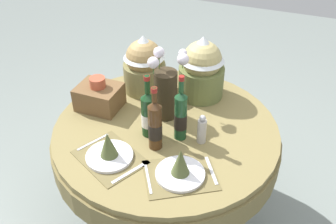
# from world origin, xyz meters

# --- Properties ---
(ground) EXTENTS (8.00, 8.00, 0.00)m
(ground) POSITION_xyz_m (0.00, 0.00, 0.00)
(ground) COLOR gray
(dining_table) EXTENTS (1.29, 1.29, 0.76)m
(dining_table) POSITION_xyz_m (0.00, 0.00, 0.64)
(dining_table) COLOR olive
(dining_table) RESTS_ON ground
(place_setting_left) EXTENTS (0.42, 0.39, 0.16)m
(place_setting_left) POSITION_xyz_m (-0.17, -0.34, 0.81)
(place_setting_left) COLOR brown
(place_setting_left) RESTS_ON dining_table
(place_setting_right) EXTENTS (0.43, 0.40, 0.16)m
(place_setting_right) POSITION_xyz_m (0.20, -0.33, 0.81)
(place_setting_right) COLOR brown
(place_setting_right) RESTS_ON dining_table
(flower_vase) EXTENTS (0.19, 0.20, 0.42)m
(flower_vase) POSITION_xyz_m (-0.04, 0.11, 0.94)
(flower_vase) COLOR #332819
(flower_vase) RESTS_ON dining_table
(wine_bottle_left) EXTENTS (0.08, 0.08, 0.37)m
(wine_bottle_left) POSITION_xyz_m (-0.06, -0.09, 0.90)
(wine_bottle_left) COLOR #143819
(wine_bottle_left) RESTS_ON dining_table
(wine_bottle_centre) EXTENTS (0.07, 0.07, 0.38)m
(wine_bottle_centre) POSITION_xyz_m (0.10, -0.06, 0.91)
(wine_bottle_centre) COLOR #194223
(wine_bottle_centre) RESTS_ON dining_table
(wine_bottle_right) EXTENTS (0.07, 0.07, 0.37)m
(wine_bottle_right) POSITION_xyz_m (0.01, -0.18, 0.90)
(wine_bottle_right) COLOR #422814
(wine_bottle_right) RESTS_ON dining_table
(pepper_mill) EXTENTS (0.05, 0.05, 0.17)m
(pepper_mill) POSITION_xyz_m (0.22, -0.05, 0.84)
(pepper_mill) COLOR #B7B2AD
(pepper_mill) RESTS_ON dining_table
(gift_tub_back_left) EXTENTS (0.26, 0.26, 0.37)m
(gift_tub_back_left) POSITION_xyz_m (-0.27, 0.32, 0.96)
(gift_tub_back_left) COLOR olive
(gift_tub_back_left) RESTS_ON dining_table
(gift_tub_back_centre) EXTENTS (0.28, 0.28, 0.39)m
(gift_tub_back_centre) POSITION_xyz_m (0.08, 0.38, 0.97)
(gift_tub_back_centre) COLOR olive
(gift_tub_back_centre) RESTS_ON dining_table
(woven_basket_side_left) EXTENTS (0.25, 0.20, 0.20)m
(woven_basket_side_left) POSITION_xyz_m (-0.44, 0.04, 0.84)
(woven_basket_side_left) COLOR brown
(woven_basket_side_left) RESTS_ON dining_table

